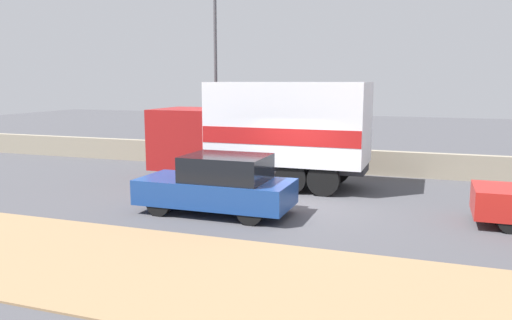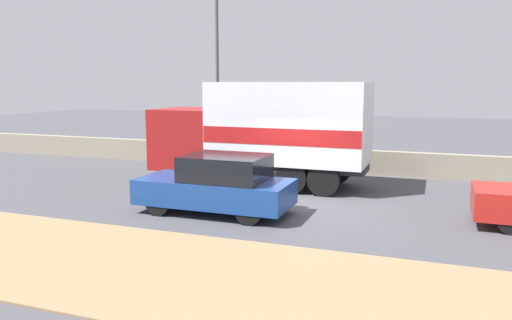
{
  "view_description": "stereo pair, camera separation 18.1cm",
  "coord_description": "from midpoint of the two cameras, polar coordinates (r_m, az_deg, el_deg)",
  "views": [
    {
      "loc": [
        4.09,
        -13.48,
        3.61
      ],
      "look_at": [
        -1.0,
        0.86,
        1.2
      ],
      "focal_mm": 35.0,
      "sensor_mm": 36.0,
      "label": 1
    },
    {
      "loc": [
        4.26,
        -13.42,
        3.61
      ],
      "look_at": [
        -1.0,
        0.86,
        1.2
      ],
      "focal_mm": 35.0,
      "sensor_mm": 36.0,
      "label": 2
    }
  ],
  "objects": [
    {
      "name": "street_lamp",
      "position": [
        21.13,
        -4.9,
        10.98
      ],
      "size": [
        0.56,
        0.28,
        7.59
      ],
      "color": "#4C4C51",
      "rests_on": "ground_plane"
    },
    {
      "name": "ground_plane",
      "position": [
        14.54,
        2.24,
        -5.39
      ],
      "size": [
        80.0,
        80.0,
        0.0
      ],
      "primitive_type": "plane",
      "color": "#47474C"
    },
    {
      "name": "stone_wall_backdrop",
      "position": [
        20.23,
        7.4,
        0.01
      ],
      "size": [
        60.0,
        0.35,
        0.95
      ],
      "color": "gray",
      "rests_on": "ground_plane"
    },
    {
      "name": "box_truck",
      "position": [
        17.35,
        0.94,
        3.48
      ],
      "size": [
        7.57,
        2.56,
        3.58
      ],
      "rotation": [
        0.0,
        0.0,
        3.14
      ],
      "color": "maroon",
      "rests_on": "ground_plane"
    },
    {
      "name": "car_hatchback",
      "position": [
        13.73,
        -4.66,
        -2.83
      ],
      "size": [
        4.24,
        1.84,
        1.63
      ],
      "rotation": [
        0.0,
        0.0,
        3.14
      ],
      "color": "navy",
      "rests_on": "ground_plane"
    },
    {
      "name": "dirt_shoulder_foreground",
      "position": [
        9.71,
        -7.63,
        -12.79
      ],
      "size": [
        60.0,
        4.31,
        0.04
      ],
      "color": "#937551",
      "rests_on": "ground_plane"
    }
  ]
}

